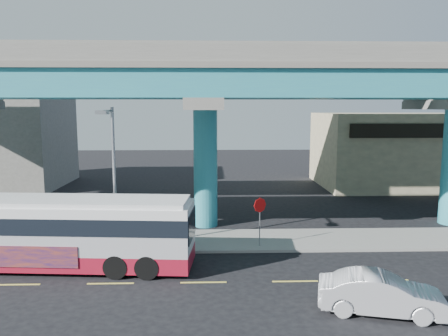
{
  "coord_description": "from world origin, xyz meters",
  "views": [
    {
      "loc": [
        0.35,
        -18.36,
        7.5
      ],
      "look_at": [
        1.02,
        4.0,
        4.42
      ],
      "focal_mm": 35.0,
      "sensor_mm": 36.0,
      "label": 1
    }
  ],
  "objects_px": {
    "street_lamp": "(111,159)",
    "stop_sign": "(260,211)",
    "sedan": "(381,294)",
    "transit_bus": "(55,230)",
    "parked_car": "(17,229)"
  },
  "relations": [
    {
      "from": "street_lamp",
      "to": "stop_sign",
      "type": "relative_size",
      "value": 2.8
    },
    {
      "from": "sedan",
      "to": "stop_sign",
      "type": "bearing_deg",
      "value": 39.89
    },
    {
      "from": "transit_bus",
      "to": "stop_sign",
      "type": "height_order",
      "value": "transit_bus"
    },
    {
      "from": "parked_car",
      "to": "sedan",
      "type": "bearing_deg",
      "value": -99.8
    },
    {
      "from": "sedan",
      "to": "street_lamp",
      "type": "height_order",
      "value": "street_lamp"
    },
    {
      "from": "street_lamp",
      "to": "stop_sign",
      "type": "height_order",
      "value": "street_lamp"
    },
    {
      "from": "parked_car",
      "to": "stop_sign",
      "type": "height_order",
      "value": "stop_sign"
    },
    {
      "from": "street_lamp",
      "to": "stop_sign",
      "type": "xyz_separation_m",
      "value": [
        7.57,
        0.73,
        -2.92
      ]
    },
    {
      "from": "transit_bus",
      "to": "street_lamp",
      "type": "xyz_separation_m",
      "value": [
        2.36,
        1.71,
        3.15
      ]
    },
    {
      "from": "stop_sign",
      "to": "transit_bus",
      "type": "bearing_deg",
      "value": -175.33
    },
    {
      "from": "stop_sign",
      "to": "parked_car",
      "type": "bearing_deg",
      "value": 164.99
    },
    {
      "from": "parked_car",
      "to": "street_lamp",
      "type": "height_order",
      "value": "street_lamp"
    },
    {
      "from": "sedan",
      "to": "stop_sign",
      "type": "relative_size",
      "value": 1.8
    },
    {
      "from": "sedan",
      "to": "street_lamp",
      "type": "bearing_deg",
      "value": 72.88
    },
    {
      "from": "sedan",
      "to": "street_lamp",
      "type": "xyz_separation_m",
      "value": [
        -11.2,
        6.79,
        4.24
      ]
    }
  ]
}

